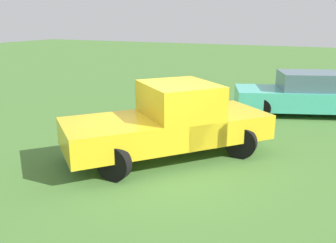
# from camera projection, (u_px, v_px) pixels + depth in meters

# --- Properties ---
(ground_plane) EXTENTS (80.00, 80.00, 0.00)m
(ground_plane) POSITION_uv_depth(u_px,v_px,m) (168.00, 162.00, 8.52)
(ground_plane) COLOR #477533
(pickup_truck) EXTENTS (4.64, 4.94, 1.81)m
(pickup_truck) POSITION_uv_depth(u_px,v_px,m) (173.00, 120.00, 8.65)
(pickup_truck) COLOR black
(pickup_truck) RESTS_ON ground_plane
(sedan_near) EXTENTS (4.86, 3.19, 1.49)m
(sedan_near) POSITION_uv_depth(u_px,v_px,m) (303.00, 95.00, 12.66)
(sedan_near) COLOR black
(sedan_near) RESTS_ON ground_plane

